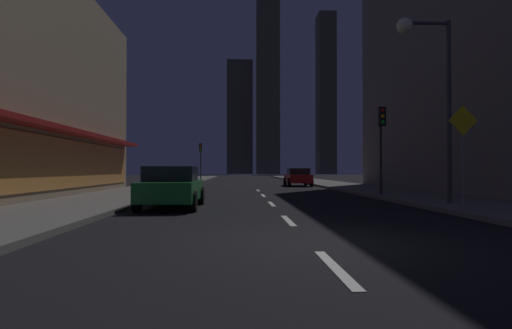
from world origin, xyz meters
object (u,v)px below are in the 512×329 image
Objects in this scene: car_parked_near at (172,187)px; car_parked_far at (298,177)px; traffic_light_far_left at (201,153)px; street_lamp_right at (426,65)px; traffic_light_near_right at (382,130)px; pedestrian_crossing_sign at (463,148)px; fire_hydrant_far_left at (165,184)px.

car_parked_near is 20.22m from car_parked_far.
street_lamp_right is (10.88, -32.73, 1.87)m from traffic_light_far_left.
traffic_light_near_right is at bearing -68.44° from traffic_light_far_left.
car_parked_near is at bearing -86.66° from traffic_light_far_left.
car_parked_far is at bearing 95.43° from pedestrian_crossing_sign.
car_parked_far is 19.63m from street_lamp_right.
car_parked_far is 21.16m from pedestrian_crossing_sign.
fire_hydrant_far_left is 0.16× the size of traffic_light_far_left.
car_parked_far is 1.01× the size of traffic_light_near_right.
fire_hydrant_far_left is 20.83m from traffic_light_far_left.
car_parked_near and car_parked_far have the same top height.
traffic_light_far_left reaches higher than fire_hydrant_far_left.
street_lamp_right reaches higher than car_parked_near.
traffic_light_far_left reaches higher than pedestrian_crossing_sign.
traffic_light_far_left is at bearing 111.56° from traffic_light_near_right.
fire_hydrant_far_left is 18.22m from pedestrian_crossing_sign.
traffic_light_near_right reaches higher than pedestrian_crossing_sign.
car_parked_near is 6.48× the size of fire_hydrant_far_left.
traffic_light_near_right is at bearing -32.24° from fire_hydrant_far_left.
fire_hydrant_far_left is at bearing -91.11° from traffic_light_far_left.
car_parked_near is 1.01× the size of traffic_light_far_left.
fire_hydrant_far_left is 13.75m from traffic_light_near_right.
traffic_light_far_left is (0.40, 20.64, 2.74)m from fire_hydrant_far_left.
car_parked_near is 1.01× the size of traffic_light_near_right.
pedestrian_crossing_sign is (9.20, -2.13, 1.28)m from car_parked_near.
pedestrian_crossing_sign is (0.22, -1.96, -3.05)m from street_lamp_right.
street_lamp_right reaches higher than car_parked_far.
fire_hydrant_far_left is 0.21× the size of pedestrian_crossing_sign.
car_parked_near is 12.14m from fire_hydrant_far_left.
street_lamp_right is (-0.12, -4.90, 1.87)m from traffic_light_near_right.
street_lamp_right reaches higher than traffic_light_near_right.
pedestrian_crossing_sign is (2.00, -21.02, 1.28)m from car_parked_far.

